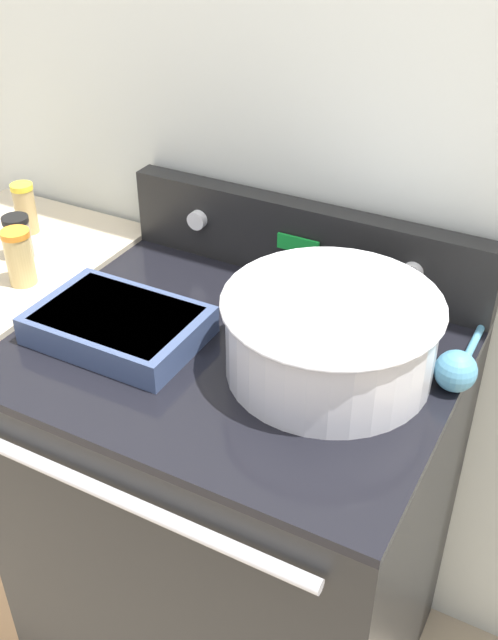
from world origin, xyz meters
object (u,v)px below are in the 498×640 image
Objects in this scene: mixing_bowl at (331,332)px; ladle at (458,368)px; casserole_dish at (118,324)px; spice_jar_orange_cap at (19,257)px; spice_jar_yellow_cap at (25,208)px; spice_jar_black_cap at (18,237)px.

mixing_bowl is 0.22m from ladle.
spice_jar_orange_cap is at bearing 169.22° from casserole_dish.
spice_jar_yellow_cap is (-0.80, 0.14, -0.01)m from mixing_bowl.
casserole_dish is 3.20× the size of spice_jar_black_cap.
casserole_dish is at bearing -10.78° from spice_jar_orange_cap.
casserole_dish is 0.38m from spice_jar_black_cap.
spice_jar_yellow_cap is at bearing 170.10° from mixing_bowl.
spice_jar_orange_cap is at bearing -45.27° from spice_jar_black_cap.
ladle is at bearing 1.73° from spice_jar_black_cap.
spice_jar_orange_cap is at bearing -50.55° from spice_jar_yellow_cap.
spice_jar_orange_cap reaches higher than ladle.
spice_jar_black_cap reaches higher than casserole_dish.
spice_jar_orange_cap is 0.23m from spice_jar_yellow_cap.
casserole_dish is 0.48m from spice_jar_yellow_cap.
mixing_bowl is at bearing -161.28° from ladle.
mixing_bowl is at bearing -9.90° from spice_jar_yellow_cap.
ladle is 0.86m from spice_jar_orange_cap.
spice_jar_orange_cap reaches higher than spice_jar_black_cap.
casserole_dish is at bearing -164.64° from ladle.
ladle is at bearing -4.02° from spice_jar_yellow_cap.
spice_jar_yellow_cap is at bearing 129.45° from spice_jar_orange_cap.
casserole_dish is at bearing -166.50° from mixing_bowl.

